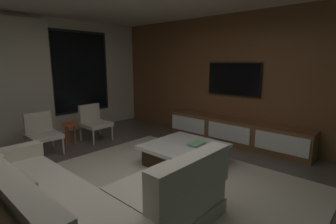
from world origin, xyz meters
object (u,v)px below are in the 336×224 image
(mounted_tv, at_px, (234,79))
(book_stack_on_coffee_table, at_px, (197,144))
(media_console, at_px, (235,132))
(sectional_couch, at_px, (76,202))
(coffee_table, at_px, (184,154))
(accent_chair_by_curtain, at_px, (42,131))
(side_stool, at_px, (70,128))
(accent_chair_near_window, at_px, (94,121))

(mounted_tv, bearing_deg, book_stack_on_coffee_table, -170.68)
(media_console, bearing_deg, sectional_couch, -178.37)
(coffee_table, height_order, mounted_tv, mounted_tv)
(accent_chair_by_curtain, height_order, media_console, accent_chair_by_curtain)
(book_stack_on_coffee_table, relative_size, side_stool, 0.60)
(coffee_table, xyz_separation_m, side_stool, (-0.78, 2.41, 0.19))
(coffee_table, distance_m, accent_chair_by_curtain, 2.70)
(book_stack_on_coffee_table, distance_m, accent_chair_near_window, 2.57)
(accent_chair_by_curtain, bearing_deg, book_stack_on_coffee_table, -59.48)
(sectional_couch, distance_m, media_console, 3.63)
(accent_chair_near_window, xyz_separation_m, mounted_tv, (2.01, -2.28, 0.92))
(media_console, bearing_deg, mounted_tv, 47.52)
(sectional_couch, distance_m, coffee_table, 2.04)
(sectional_couch, distance_m, mounted_tv, 3.96)
(accent_chair_near_window, height_order, media_console, accent_chair_near_window)
(accent_chair_near_window, height_order, mounted_tv, mounted_tv)
(mounted_tv, bearing_deg, accent_chair_by_curtain, 144.73)
(coffee_table, bearing_deg, accent_chair_near_window, 95.59)
(accent_chair_near_window, distance_m, side_stool, 0.55)
(accent_chair_by_curtain, bearing_deg, sectional_couch, -104.85)
(coffee_table, distance_m, media_console, 1.60)
(accent_chair_by_curtain, relative_size, media_console, 0.25)
(accent_chair_near_window, bearing_deg, coffee_table, -84.41)
(sectional_couch, xyz_separation_m, accent_chair_near_window, (1.80, 2.58, 0.14))
(side_stool, bearing_deg, book_stack_on_coffee_table, -71.13)
(sectional_couch, distance_m, accent_chair_near_window, 3.14)
(media_console, distance_m, mounted_tv, 1.13)
(media_console, xyz_separation_m, mounted_tv, (0.18, 0.20, 1.10))
(book_stack_on_coffee_table, bearing_deg, side_stool, 108.87)
(sectional_couch, height_order, accent_chair_near_window, sectional_couch)
(sectional_couch, xyz_separation_m, coffee_table, (2.03, 0.20, -0.10))
(accent_chair_by_curtain, bearing_deg, accent_chair_near_window, 2.78)
(sectional_couch, xyz_separation_m, side_stool, (1.26, 2.61, 0.08))
(side_stool, bearing_deg, sectional_couch, -115.67)
(coffee_table, relative_size, media_console, 0.37)
(coffee_table, height_order, accent_chair_near_window, accent_chair_near_window)
(accent_chair_by_curtain, height_order, side_stool, accent_chair_by_curtain)
(book_stack_on_coffee_table, distance_m, side_stool, 2.73)
(sectional_couch, xyz_separation_m, mounted_tv, (3.81, 0.30, 1.06))
(mounted_tv, bearing_deg, coffee_table, -176.71)
(accent_chair_near_window, bearing_deg, book_stack_on_coffee_table, -82.38)
(side_stool, distance_m, mounted_tv, 3.58)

